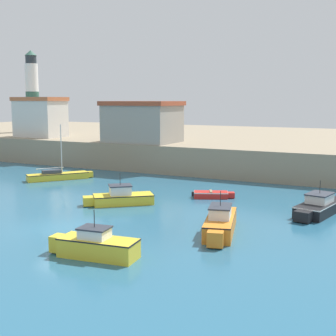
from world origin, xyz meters
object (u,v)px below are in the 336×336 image
at_px(dinghy_red_3, 212,194).
at_px(harbor_shed_near_wharf, 40,117).
at_px(sailboat_yellow_2, 58,176).
at_px(lighthouse, 32,93).
at_px(motorboat_yellow_1, 121,197).
at_px(motorboat_yellow_4, 95,245).
at_px(motorboat_orange_6, 220,223).
at_px(harbor_shed_mid_row, 143,122).
at_px(motorboat_black_0, 320,206).

height_order(dinghy_red_3, harbor_shed_near_wharf, harbor_shed_near_wharf).
bearing_deg(harbor_shed_near_wharf, sailboat_yellow_2, -42.66).
distance_m(sailboat_yellow_2, lighthouse, 29.01).
relative_size(motorboat_yellow_1, motorboat_yellow_4, 1.03).
xyz_separation_m(motorboat_yellow_4, motorboat_orange_6, (4.14, 6.97, 0.03)).
bearing_deg(sailboat_yellow_2, motorboat_yellow_4, -45.61).
relative_size(motorboat_yellow_4, harbor_shed_mid_row, 0.59).
bearing_deg(dinghy_red_3, harbor_shed_mid_row, 138.47).
bearing_deg(dinghy_red_3, motorboat_yellow_1, -134.68).
height_order(motorboat_orange_6, harbor_shed_mid_row, harbor_shed_mid_row).
xyz_separation_m(dinghy_red_3, motorboat_yellow_4, (0.08, -16.35, 0.34)).
bearing_deg(motorboat_yellow_1, harbor_shed_near_wharf, 143.17).
height_order(motorboat_yellow_4, harbor_shed_near_wharf, harbor_shed_near_wharf).
distance_m(motorboat_black_0, dinghy_red_3, 8.91).
height_order(motorboat_black_0, motorboat_orange_6, motorboat_orange_6).
height_order(sailboat_yellow_2, lighthouse, lighthouse).
distance_m(motorboat_yellow_1, sailboat_yellow_2, 13.38).
height_order(sailboat_yellow_2, harbor_shed_mid_row, harbor_shed_mid_row).
height_order(motorboat_yellow_1, dinghy_red_3, motorboat_yellow_1).
distance_m(motorboat_yellow_4, motorboat_orange_6, 8.11).
relative_size(dinghy_red_3, lighthouse, 0.28).
xyz_separation_m(motorboat_black_0, sailboat_yellow_2, (-25.79, 2.77, -0.12)).
xyz_separation_m(motorboat_yellow_1, lighthouse, (-32.08, 25.29, 8.49)).
bearing_deg(harbor_shed_mid_row, sailboat_yellow_2, -108.29).
distance_m(motorboat_black_0, harbor_shed_near_wharf, 41.10).
relative_size(sailboat_yellow_2, lighthouse, 0.48).
relative_size(motorboat_black_0, motorboat_orange_6, 1.06).
bearing_deg(motorboat_black_0, motorboat_orange_6, -120.30).
bearing_deg(dinghy_red_3, motorboat_black_0, -10.61).
bearing_deg(harbor_shed_near_wharf, lighthouse, 137.80).
relative_size(motorboat_black_0, harbor_shed_mid_row, 0.80).
height_order(motorboat_yellow_4, harbor_shed_mid_row, harbor_shed_mid_row).
distance_m(motorboat_orange_6, harbor_shed_near_wharf, 40.54).
xyz_separation_m(motorboat_yellow_1, motorboat_yellow_4, (5.47, -10.90, 0.07)).
distance_m(motorboat_black_0, motorboat_yellow_1, 14.64).
bearing_deg(dinghy_red_3, harbor_shed_near_wharf, 156.87).
xyz_separation_m(motorboat_orange_6, harbor_shed_mid_row, (-17.69, 21.31, 4.82)).
bearing_deg(motorboat_yellow_4, dinghy_red_3, 90.27).
bearing_deg(motorboat_yellow_1, sailboat_yellow_2, 150.53).
relative_size(motorboat_black_0, dinghy_red_3, 1.93).
relative_size(motorboat_black_0, motorboat_yellow_4, 1.35).
height_order(motorboat_orange_6, lighthouse, lighthouse).
relative_size(dinghy_red_3, motorboat_orange_6, 0.55).
xyz_separation_m(sailboat_yellow_2, harbor_shed_near_wharf, (-12.43, 11.46, 5.29)).
height_order(lighthouse, harbor_shed_mid_row, lighthouse).
xyz_separation_m(motorboat_orange_6, lighthouse, (-41.69, 29.22, 8.38)).
bearing_deg(motorboat_yellow_1, harbor_shed_mid_row, 114.93).
distance_m(sailboat_yellow_2, motorboat_orange_6, 23.72).
height_order(sailboat_yellow_2, dinghy_red_3, sailboat_yellow_2).
bearing_deg(motorboat_yellow_4, motorboat_orange_6, 59.25).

